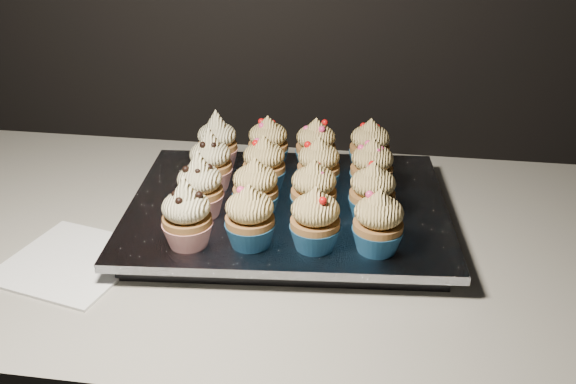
# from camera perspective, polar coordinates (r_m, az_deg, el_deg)

# --- Properties ---
(worktop) EXTENTS (2.44, 0.64, 0.04)m
(worktop) POSITION_cam_1_polar(r_m,az_deg,el_deg) (0.96, -11.40, -3.70)
(worktop) COLOR beige
(worktop) RESTS_ON cabinet
(napkin) EXTENTS (0.19, 0.19, 0.00)m
(napkin) POSITION_cam_1_polar(r_m,az_deg,el_deg) (0.88, -18.62, -5.90)
(napkin) COLOR white
(napkin) RESTS_ON worktop
(baking_tray) EXTENTS (0.44, 0.35, 0.02)m
(baking_tray) POSITION_cam_1_polar(r_m,az_deg,el_deg) (0.92, -0.00, -2.16)
(baking_tray) COLOR black
(baking_tray) RESTS_ON worktop
(foil_lining) EXTENTS (0.48, 0.39, 0.01)m
(foil_lining) POSITION_cam_1_polar(r_m,az_deg,el_deg) (0.91, -0.00, -1.23)
(foil_lining) COLOR silver
(foil_lining) RESTS_ON baking_tray
(cupcake_0) EXTENTS (0.06, 0.06, 0.10)m
(cupcake_0) POSITION_cam_1_polar(r_m,az_deg,el_deg) (0.80, -8.99, -2.13)
(cupcake_0) COLOR #A41A16
(cupcake_0) RESTS_ON foil_lining
(cupcake_1) EXTENTS (0.06, 0.06, 0.08)m
(cupcake_1) POSITION_cam_1_polar(r_m,az_deg,el_deg) (0.79, -3.41, -2.31)
(cupcake_1) COLOR #1C5484
(cupcake_1) RESTS_ON foil_lining
(cupcake_2) EXTENTS (0.06, 0.06, 0.08)m
(cupcake_2) POSITION_cam_1_polar(r_m,az_deg,el_deg) (0.79, 2.43, -2.54)
(cupcake_2) COLOR #1C5484
(cupcake_2) RESTS_ON foil_lining
(cupcake_3) EXTENTS (0.06, 0.06, 0.08)m
(cupcake_3) POSITION_cam_1_polar(r_m,az_deg,el_deg) (0.79, 8.02, -2.75)
(cupcake_3) COLOR #1C5484
(cupcake_3) RESTS_ON foil_lining
(cupcake_4) EXTENTS (0.06, 0.06, 0.10)m
(cupcake_4) POSITION_cam_1_polar(r_m,az_deg,el_deg) (0.87, -7.82, 0.38)
(cupcake_4) COLOR #A41A16
(cupcake_4) RESTS_ON foil_lining
(cupcake_5) EXTENTS (0.06, 0.06, 0.08)m
(cupcake_5) POSITION_cam_1_polar(r_m,az_deg,el_deg) (0.86, -2.91, 0.25)
(cupcake_5) COLOR #1C5484
(cupcake_5) RESTS_ON foil_lining
(cupcake_6) EXTENTS (0.06, 0.06, 0.08)m
(cupcake_6) POSITION_cam_1_polar(r_m,az_deg,el_deg) (0.86, 2.30, 0.09)
(cupcake_6) COLOR #1C5484
(cupcake_6) RESTS_ON foil_lining
(cupcake_7) EXTENTS (0.06, 0.06, 0.08)m
(cupcake_7) POSITION_cam_1_polar(r_m,az_deg,el_deg) (0.86, 7.52, -0.09)
(cupcake_7) COLOR #1C5484
(cupcake_7) RESTS_ON foil_lining
(cupcake_8) EXTENTS (0.06, 0.06, 0.10)m
(cupcake_8) POSITION_cam_1_polar(r_m,az_deg,el_deg) (0.94, -6.89, 2.63)
(cupcake_8) COLOR #A41A16
(cupcake_8) RESTS_ON foil_lining
(cupcake_9) EXTENTS (0.06, 0.06, 0.08)m
(cupcake_9) POSITION_cam_1_polar(r_m,az_deg,el_deg) (0.93, -2.14, 2.41)
(cupcake_9) COLOR #1C5484
(cupcake_9) RESTS_ON foil_lining
(cupcake_10) EXTENTS (0.06, 0.06, 0.08)m
(cupcake_10) POSITION_cam_1_polar(r_m,az_deg,el_deg) (0.93, 2.73, 2.29)
(cupcake_10) COLOR #1C5484
(cupcake_10) RESTS_ON foil_lining
(cupcake_11) EXTENTS (0.06, 0.06, 0.08)m
(cupcake_11) POSITION_cam_1_polar(r_m,az_deg,el_deg) (0.93, 7.46, 2.13)
(cupcake_11) COLOR #1C5484
(cupcake_11) RESTS_ON foil_lining
(cupcake_12) EXTENTS (0.06, 0.06, 0.10)m
(cupcake_12) POSITION_cam_1_polar(r_m,az_deg,el_deg) (1.01, -6.31, 4.37)
(cupcake_12) COLOR #A41A16
(cupcake_12) RESTS_ON foil_lining
(cupcake_13) EXTENTS (0.06, 0.06, 0.08)m
(cupcake_13) POSITION_cam_1_polar(r_m,az_deg,el_deg) (1.00, -1.78, 4.29)
(cupcake_13) COLOR #1C5484
(cupcake_13) RESTS_ON foil_lining
(cupcake_14) EXTENTS (0.06, 0.06, 0.08)m
(cupcake_14) POSITION_cam_1_polar(r_m,az_deg,el_deg) (1.00, 2.49, 4.09)
(cupcake_14) COLOR #1C5484
(cupcake_14) RESTS_ON foil_lining
(cupcake_15) EXTENTS (0.06, 0.06, 0.08)m
(cupcake_15) POSITION_cam_1_polar(r_m,az_deg,el_deg) (1.00, 7.28, 4.01)
(cupcake_15) COLOR #1C5484
(cupcake_15) RESTS_ON foil_lining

